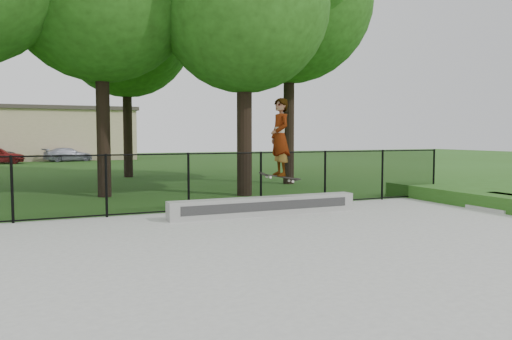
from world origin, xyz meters
name	(u,v)px	position (x,y,z in m)	size (l,w,h in m)	color
ground	(302,273)	(0.00, 0.00, 0.00)	(100.00, 100.00, 0.00)	#2A5618
concrete_slab	(302,271)	(0.00, 0.00, 0.03)	(14.00, 12.00, 0.06)	#9D9D98
grind_ledge	(265,206)	(1.58, 4.70, 0.28)	(4.81, 0.40, 0.44)	#9A9A96
car_c	(68,155)	(-1.32, 34.37, 0.52)	(1.46, 3.29, 1.04)	#9797AB
skater_airborne	(280,138)	(1.85, 4.46, 1.92)	(0.83, 0.69, 2.01)	black
chainlink_fence	(189,182)	(0.00, 5.90, 0.81)	(16.06, 0.06, 1.50)	black
concrete_steps	(502,205)	(7.59, 3.00, 0.17)	(1.07, 1.20, 0.45)	#9D9D98
tree_row	(128,2)	(-0.35, 12.30, 6.77)	(20.47, 14.88, 10.83)	black
distant_building	(56,133)	(-2.00, 38.00, 2.16)	(12.40, 6.40, 4.30)	#CDB490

